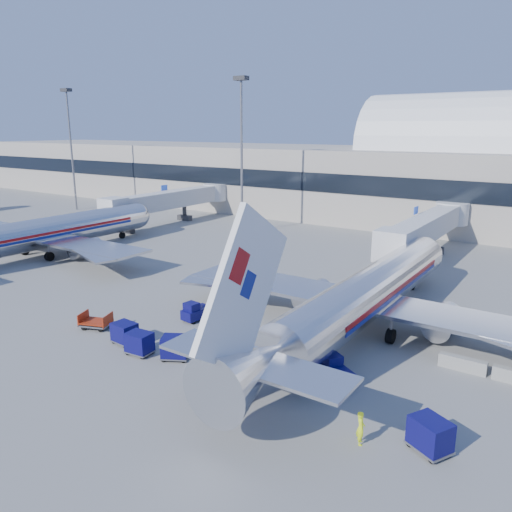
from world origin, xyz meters
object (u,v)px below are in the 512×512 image
Objects in this scene: ramp_worker at (361,428)px; cart_solo_far at (430,435)px; mast_west at (241,133)px; tug_right at (336,371)px; cart_solo_near at (236,381)px; airliner_main at (364,296)px; cart_train_b at (139,343)px; cart_train_a at (175,347)px; mast_far_west at (70,132)px; barrier_near at (463,364)px; airliner_mid at (42,233)px; tug_left at (195,311)px; cart_open_red at (96,323)px; jetbridge_near at (430,226)px; tug_lead at (224,365)px; jetbridge_mid at (175,199)px; cart_train_c at (125,333)px.

cart_solo_far is at bearing -96.82° from ramp_worker.
mast_west is 8.14× the size of tug_right.
cart_solo_near is 7.98m from ramp_worker.
mast_west is (-30.00, 25.49, 11.87)m from airliner_main.
cart_solo_far is at bearing -3.83° from cart_train_b.
cart_train_a is 0.94× the size of cart_solo_near.
cart_train_a reaches higher than tug_right.
mast_west is at bearing 0.00° from mast_far_west.
tug_right reaches higher than barrier_near.
airliner_mid is at bearing 180.00° from airliner_main.
cart_train_b is (30.65, -12.74, -2.08)m from airliner_mid.
airliner_main reaches higher than tug_left.
cart_solo_near is (39.57, -13.46, -1.96)m from airliner_mid.
airliner_mid is 33.26m from cart_train_b.
cart_open_red is at bearing 53.94° from ramp_worker.
barrier_near is (10.40, -28.81, -3.48)m from jetbridge_near.
cart_solo_far is (78.61, -37.86, -13.87)m from mast_far_west.
ramp_worker reaches higher than tug_lead.
airliner_main is 17.18m from cart_train_b.
cart_train_b is at bearing 56.32° from ramp_worker.
jetbridge_near reaches higher than tug_lead.
mast_west is 47.47m from tug_lead.
cart_train_a is (61.24, -37.38, -13.92)m from mast_far_west.
cart_solo_far is at bearing -86.46° from barrier_near.
jetbridge_mid is 10.46× the size of tug_lead.
ramp_worker is (-2.45, -11.20, 0.44)m from barrier_near.
mast_west is 45.19m from cart_train_a.
jetbridge_mid is 46.33m from cart_open_red.
mast_far_west is at bearing 137.68° from airliner_mid.
cart_solo_far is (8.61, -12.37, -2.01)m from airliner_main.
jetbridge_near is 30.82m from barrier_near.
barrier_near is 1.11× the size of cart_open_red.
mast_far_west is at bearing 32.17° from ramp_worker.
airliner_mid reaches higher than tug_right.
cart_open_red is 1.52× the size of ramp_worker.
barrier_near is 21.89m from cart_train_b.
airliner_main is 26.43m from jetbridge_near.
mast_west is at bearing 164.89° from tug_right.
cart_train_b is 2.34m from cart_train_c.
tug_lead reaches higher than tug_right.
cart_open_red is at bearing -154.40° from cart_solo_far.
airliner_main is 19.65× the size of cart_train_c.
cart_solo_far is at bearing -25.72° from mast_far_west.
ramp_worker is at bearing -67.96° from airliner_main.
tug_lead is (-12.43, -9.45, 0.31)m from barrier_near.
cart_solo_near is at bearing -121.86° from tug_left.
airliner_mid is at bearing -115.21° from mast_west.
cart_solo_near reaches higher than cart_train_b.
mast_far_west is 8.68× the size of tug_left.
cart_train_a is (35.65, -38.19, -3.06)m from jetbridge_mid.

